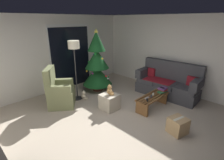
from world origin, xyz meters
name	(u,v)px	position (x,y,z in m)	size (l,w,h in m)	color
ground_plane	(121,125)	(0.00, 0.00, 0.00)	(7.00, 7.00, 0.00)	#B2A38E
wall_back	(53,54)	(0.00, 3.06, 1.25)	(5.72, 0.12, 2.50)	silver
wall_right	(181,55)	(2.86, 0.00, 1.25)	(0.12, 6.00, 2.50)	silver
patio_door_frame	(71,56)	(0.64, 2.99, 1.10)	(1.60, 0.02, 2.20)	silver
patio_door_glass	(71,58)	(0.64, 2.97, 1.05)	(1.50, 0.02, 2.10)	black
couch	(168,83)	(2.32, 0.07, 0.40)	(0.88, 1.98, 1.08)	#3D3D42
coffee_table	(152,100)	(1.21, -0.06, 0.25)	(1.10, 0.40, 0.37)	brown
remote_black	(147,100)	(0.88, -0.10, 0.38)	(0.04, 0.16, 0.02)	black
remote_graphite	(151,96)	(1.16, -0.05, 0.38)	(0.04, 0.16, 0.02)	#333338
remote_silver	(147,98)	(0.97, -0.03, 0.38)	(0.04, 0.16, 0.02)	#ADADB2
remote_white	(153,94)	(1.31, -0.02, 0.38)	(0.04, 0.16, 0.02)	silver
book_stack	(162,90)	(1.60, -0.13, 0.45)	(0.27, 0.22, 0.15)	#337042
cell_phone	(162,88)	(1.60, -0.12, 0.52)	(0.07, 0.14, 0.01)	black
christmas_tree	(97,64)	(1.01, 2.01, 0.91)	(1.00, 1.00, 2.07)	#4C1E19
armchair	(60,93)	(-0.50, 1.89, 0.40)	(0.96, 0.96, 1.13)	olive
floor_lamp	(74,51)	(0.10, 1.91, 1.51)	(0.32, 0.32, 1.78)	#2D2D30
ottoman	(110,102)	(0.36, 0.75, 0.21)	(0.44, 0.44, 0.43)	#B2A893
teddy_bear_honey	(110,90)	(0.36, 0.75, 0.55)	(0.21, 0.21, 0.29)	tan
teddy_bear_cream_by_tree	(84,96)	(0.22, 1.74, 0.12)	(0.21, 0.22, 0.29)	beige
cardboard_box_taped_mid_floor	(178,126)	(0.66, -1.05, 0.18)	(0.43, 0.43, 0.36)	tan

